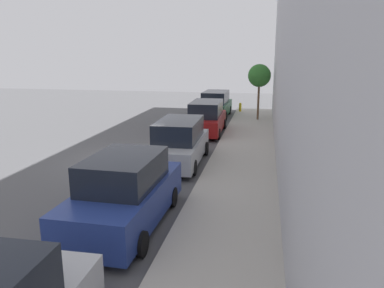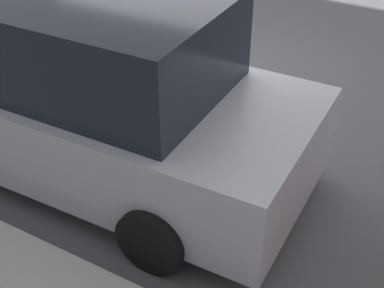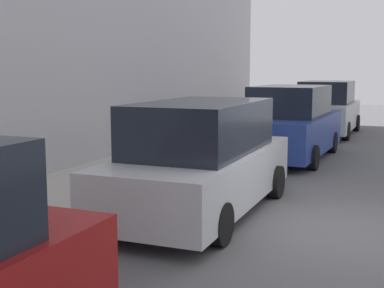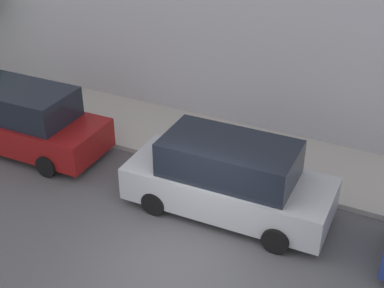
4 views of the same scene
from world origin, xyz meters
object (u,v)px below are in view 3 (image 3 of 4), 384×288
(parked_suv_second, at_px, (290,124))
(parked_minivan_third, at_px, (202,159))
(parked_suv_nearest, at_px, (326,109))
(parking_meter_near, at_px, (279,104))

(parked_suv_second, xyz_separation_m, parked_minivan_third, (0.09, 6.11, -0.01))
(parked_suv_nearest, xyz_separation_m, parked_suv_second, (0.01, 5.91, 0.00))
(parked_suv_second, relative_size, parking_meter_near, 3.19)
(parked_suv_nearest, height_order, parked_minivan_third, parked_suv_nearest)
(parked_suv_second, bearing_deg, parking_meter_near, -72.84)
(parked_minivan_third, distance_m, parking_meter_near, 12.05)
(parked_minivan_third, relative_size, parking_meter_near, 3.26)
(parked_minivan_third, bearing_deg, parked_suv_nearest, -90.47)
(parked_suv_nearest, distance_m, parked_suv_second, 5.91)
(parked_suv_second, relative_size, parked_minivan_third, 0.98)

